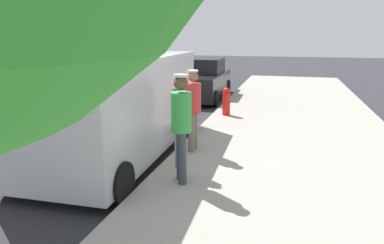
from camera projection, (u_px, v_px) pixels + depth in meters
name	position (u px, v px, depth m)	size (l,w,h in m)	color
ground_plane	(117.00, 164.00, 7.15)	(80.00, 80.00, 0.00)	#2D2D33
sidewalk_slab	(295.00, 179.00, 6.22)	(5.00, 32.00, 0.15)	#9E998E
parking_meter_near	(176.00, 114.00, 6.32)	(0.14, 0.18, 1.52)	gray
pedestrian_in_green	(181.00, 121.00, 5.69)	(0.34, 0.34, 1.81)	#383D47
pedestrian_in_red	(193.00, 105.00, 7.32)	(0.34, 0.36, 1.73)	#726656
parked_van	(118.00, 104.00, 7.34)	(2.26, 5.26, 2.15)	#BCBCC1
parked_sedan_ahead	(201.00, 80.00, 14.55)	(2.04, 4.45, 1.65)	black
traffic_light_corner	(92.00, 16.00, 17.77)	(2.48, 0.42, 5.20)	black
fire_hydrant	(226.00, 102.00, 10.82)	(0.24, 0.24, 0.86)	red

